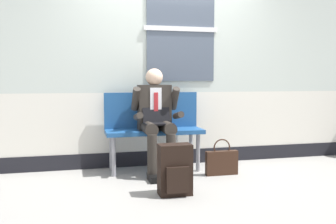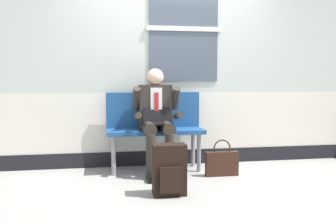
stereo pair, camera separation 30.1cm
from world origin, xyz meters
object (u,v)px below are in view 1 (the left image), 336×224
object	(u,v)px
bench_with_person	(153,124)
person_seated	(156,117)
backpack	(175,170)
handbag	(222,162)

from	to	relation	value
bench_with_person	person_seated	xyz separation A→B (m)	(0.00, -0.20, 0.11)
backpack	handbag	xyz separation A→B (m)	(0.74, 0.61, -0.09)
handbag	person_seated	bearing A→B (deg)	160.40
backpack	handbag	size ratio (longest dim) A/B	1.16
person_seated	handbag	world-z (taller)	person_seated
bench_with_person	backpack	world-z (taller)	bench_with_person
bench_with_person	handbag	size ratio (longest dim) A/B	2.76
person_seated	backpack	xyz separation A→B (m)	(-0.00, -0.87, -0.44)
person_seated	bench_with_person	bearing A→B (deg)	90.00
person_seated	handbag	bearing A→B (deg)	-19.60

